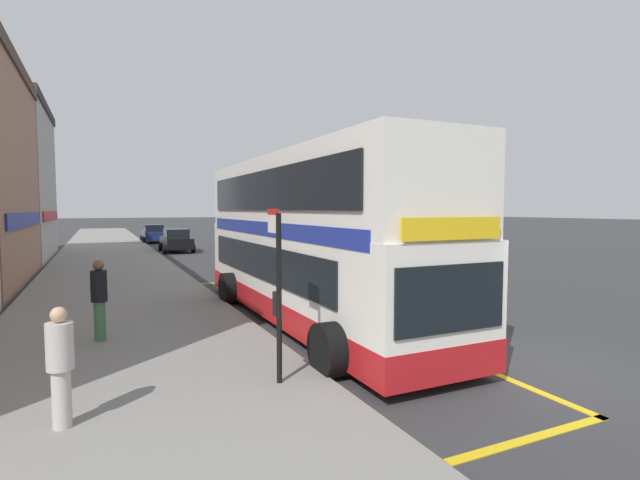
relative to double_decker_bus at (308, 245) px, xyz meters
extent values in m
plane|color=#333335|center=(2.46, 26.78, -2.07)|extent=(260.00, 260.00, 0.00)
cube|color=gray|center=(-4.54, 26.78, -2.00)|extent=(6.00, 76.00, 0.14)
cube|color=white|center=(0.01, 0.01, -0.72)|extent=(2.47, 11.35, 2.30)
cube|color=white|center=(0.01, 0.01, 1.38)|extent=(2.44, 11.13, 1.90)
cube|color=red|center=(0.01, 0.01, -1.57)|extent=(2.49, 11.37, 0.60)
cube|color=navy|center=(0.01, 0.01, 0.45)|extent=(2.50, 10.45, 0.36)
cube|color=black|center=(-1.25, 0.41, -0.42)|extent=(0.04, 9.08, 0.90)
cube|color=black|center=(-1.25, 0.01, 1.43)|extent=(0.04, 9.99, 1.00)
cube|color=black|center=(0.01, -5.69, -0.47)|extent=(2.17, 0.04, 1.10)
cube|color=yellow|center=(0.01, -5.69, 0.65)|extent=(1.97, 0.04, 0.36)
cylinder|color=black|center=(-1.32, -4.08, -1.57)|extent=(0.56, 1.00, 1.00)
cylinder|color=black|center=(1.33, -4.08, -1.57)|extent=(0.56, 1.00, 1.00)
cylinder|color=black|center=(-1.32, 3.13, -1.57)|extent=(0.56, 1.00, 1.00)
cylinder|color=black|center=(1.33, 3.13, -1.57)|extent=(0.56, 1.00, 1.00)
cube|color=gold|center=(-1.46, 0.15, -2.06)|extent=(0.16, 14.98, 0.01)
cube|color=gold|center=(1.46, 0.15, -2.06)|extent=(0.16, 14.98, 0.01)
cube|color=gold|center=(0.00, -7.25, -2.06)|extent=(3.08, 0.16, 0.01)
cube|color=gold|center=(0.00, 7.56, -2.06)|extent=(3.08, 0.16, 0.01)
cylinder|color=black|center=(-2.41, -4.29, -0.51)|extent=(0.09, 0.09, 2.82)
cube|color=silver|center=(-2.41, -4.03, 0.72)|extent=(0.05, 0.42, 0.30)
cube|color=red|center=(-2.41, -4.03, 0.92)|extent=(0.05, 0.42, 0.10)
cube|color=black|center=(-2.41, -4.19, -0.63)|extent=(0.06, 0.28, 0.40)
cube|color=navy|center=(-7.70, 10.59, 0.53)|extent=(0.08, 9.03, 0.56)
cube|color=#B2191E|center=(-7.70, 21.61, 0.53)|extent=(0.08, 9.12, 0.56)
cube|color=navy|center=(-0.65, 32.75, -1.41)|extent=(1.76, 4.20, 0.72)
cube|color=black|center=(-0.65, 32.65, -0.75)|extent=(1.52, 1.90, 0.60)
cylinder|color=black|center=(-1.59, 34.05, -1.77)|extent=(0.22, 0.60, 0.60)
cylinder|color=black|center=(0.28, 34.05, -1.77)|extent=(0.22, 0.60, 0.60)
cylinder|color=black|center=(-1.59, 31.45, -1.77)|extent=(0.22, 0.60, 0.60)
cylinder|color=black|center=(0.28, 31.45, -1.77)|extent=(0.22, 0.60, 0.60)
cube|color=black|center=(-0.17, 22.61, -1.41)|extent=(1.76, 4.20, 0.72)
cube|color=black|center=(-0.17, 22.51, -0.75)|extent=(1.52, 1.90, 0.60)
cylinder|color=black|center=(-1.10, 23.91, -1.77)|extent=(0.22, 0.60, 0.60)
cylinder|color=black|center=(0.77, 23.91, -1.77)|extent=(0.22, 0.60, 0.60)
cylinder|color=black|center=(-1.10, 21.31, -1.77)|extent=(0.22, 0.60, 0.60)
cylinder|color=black|center=(0.77, 21.31, -1.77)|extent=(0.22, 0.60, 0.60)
cylinder|color=#B7B2AD|center=(-5.57, -4.58, -1.53)|extent=(0.24, 0.24, 0.79)
cylinder|color=#B7B2AD|center=(-5.57, -4.58, -0.83)|extent=(0.34, 0.34, 0.62)
sphere|color=tan|center=(-5.57, -4.58, -0.41)|extent=(0.21, 0.21, 0.21)
cylinder|color=#3F724C|center=(-5.10, -0.22, -1.49)|extent=(0.24, 0.24, 0.86)
cylinder|color=black|center=(-5.10, -0.22, -0.72)|extent=(0.34, 0.34, 0.68)
sphere|color=brown|center=(-5.10, -0.22, -0.27)|extent=(0.23, 0.23, 0.23)
camera|label=1|loc=(-5.06, -11.51, 0.97)|focal=26.41mm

